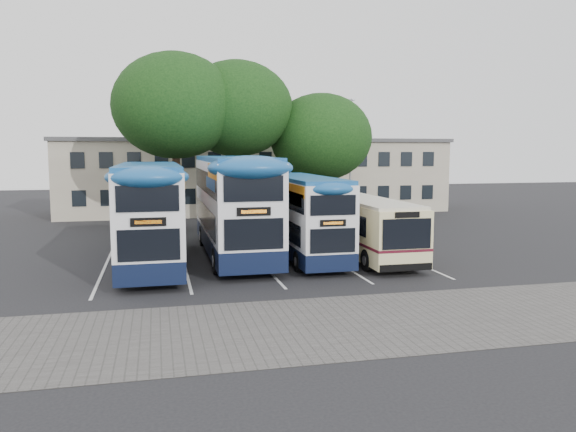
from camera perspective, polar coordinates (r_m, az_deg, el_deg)
The scene contains 12 objects.
ground at distance 22.84m, azimuth 8.78°, elevation -6.56°, with size 120.00×120.00×0.00m, color black.
paving_strip at distance 17.64m, azimuth 8.80°, elevation -10.52°, with size 40.00×6.00×0.01m, color #595654.
bay_lines at distance 26.53m, azimuth -2.88°, elevation -4.63°, with size 14.12×11.00×0.01m.
depot_building at distance 48.37m, azimuth -3.19°, elevation 4.22°, with size 32.40×8.40×6.20m.
lamp_post at distance 43.05m, azimuth 6.38°, elevation 6.46°, with size 0.25×1.05×9.06m.
tree_left at distance 37.05m, azimuth -11.43°, elevation 10.91°, with size 7.92×7.92×11.41m.
tree_mid at distance 38.33m, azimuth -5.24°, elevation 10.78°, with size 7.52×7.52×11.19m.
tree_right at distance 39.70m, azimuth 3.37°, elevation 7.99°, with size 7.15×7.15×9.18m.
bus_dd_left at distance 26.11m, azimuth -13.84°, elevation 0.62°, with size 2.67×11.03×4.60m.
bus_dd_mid at distance 27.65m, azimuth -5.55°, elevation 1.45°, with size 2.85×11.76×4.90m.
bus_dd_right at distance 27.21m, azimuth 1.52°, elevation 0.31°, with size 2.31×9.53×3.97m.
bus_single at distance 27.83m, azimuth 7.70°, elevation -0.76°, with size 2.45×9.65×2.88m.
Camera 1 is at (-8.38, -20.61, 5.18)m, focal length 35.00 mm.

